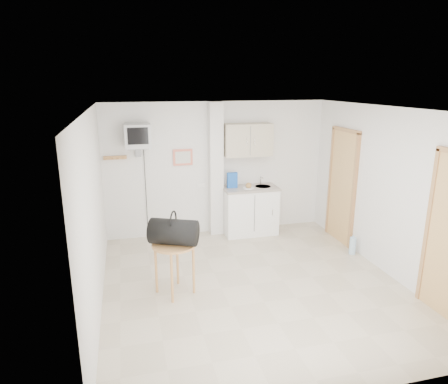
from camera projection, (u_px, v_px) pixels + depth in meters
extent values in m
plane|color=#C2B499|center=(253.00, 284.00, 5.79)|extent=(4.50, 4.50, 0.00)
cube|color=white|center=(217.00, 169.00, 7.56)|extent=(4.20, 0.04, 2.50)
cube|color=white|center=(339.00, 277.00, 3.36)|extent=(4.20, 0.04, 2.50)
cube|color=white|center=(94.00, 214.00, 4.96)|extent=(0.04, 4.50, 2.50)
cube|color=white|center=(388.00, 192.00, 5.95)|extent=(0.04, 4.50, 2.50)
cube|color=white|center=(256.00, 109.00, 5.12)|extent=(4.20, 4.50, 0.04)
cube|color=white|center=(216.00, 170.00, 7.45)|extent=(0.25, 0.22, 2.50)
cube|color=#E26E58|center=(183.00, 157.00, 7.33)|extent=(0.36, 0.03, 0.30)
cube|color=silver|center=(183.00, 157.00, 7.31)|extent=(0.28, 0.01, 0.22)
cube|color=#C68049|center=(115.00, 158.00, 7.02)|extent=(0.40, 0.05, 0.06)
cube|color=white|center=(201.00, 185.00, 7.55)|extent=(0.15, 0.02, 0.08)
cylinder|color=#C68049|center=(106.00, 159.00, 6.93)|extent=(0.02, 0.08, 0.02)
cylinder|color=#C68049|center=(112.00, 159.00, 6.95)|extent=(0.02, 0.08, 0.02)
cylinder|color=#C68049|center=(118.00, 159.00, 6.98)|extent=(0.02, 0.08, 0.02)
cylinder|color=#C68049|center=(124.00, 158.00, 7.00)|extent=(0.02, 0.08, 0.02)
cube|color=#AF733C|center=(342.00, 188.00, 7.18)|extent=(0.04, 0.75, 2.00)
cube|color=#986038|center=(342.00, 188.00, 7.18)|extent=(0.06, 0.87, 2.06)
cube|color=white|center=(250.00, 211.00, 7.66)|extent=(1.00, 0.55, 0.88)
cube|color=#A89A8E|center=(250.00, 188.00, 7.53)|extent=(1.03, 0.58, 0.04)
cylinder|color=#B7B7BA|center=(263.00, 188.00, 7.59)|extent=(0.30, 0.30, 0.05)
cylinder|color=#B7B7BA|center=(261.00, 180.00, 7.70)|extent=(0.02, 0.02, 0.16)
cylinder|color=#B7B7BA|center=(262.00, 177.00, 7.62)|extent=(0.02, 0.13, 0.02)
cube|color=beige|center=(248.00, 140.00, 7.39)|extent=(0.90, 0.32, 0.60)
cube|color=blue|center=(232.00, 180.00, 7.45)|extent=(0.19, 0.07, 0.29)
cylinder|color=white|center=(249.00, 188.00, 7.44)|extent=(0.22, 0.22, 0.01)
sphere|color=tan|center=(249.00, 186.00, 7.43)|extent=(0.11, 0.11, 0.11)
cube|color=slate|center=(138.00, 148.00, 6.94)|extent=(0.36, 0.32, 0.02)
cube|color=slate|center=(138.00, 151.00, 7.09)|extent=(0.10, 0.06, 0.20)
cube|color=#B6B6B9|center=(137.00, 136.00, 6.82)|extent=(0.44, 0.42, 0.40)
cube|color=black|center=(138.00, 136.00, 6.61)|extent=(0.34, 0.02, 0.28)
cylinder|color=black|center=(146.00, 193.00, 7.33)|extent=(0.01, 0.01, 1.73)
cylinder|color=#C68049|center=(174.00, 245.00, 5.38)|extent=(0.60, 0.60, 0.03)
cylinder|color=#C68049|center=(194.00, 270.00, 5.47)|extent=(0.04, 0.04, 0.70)
cylinder|color=#C68049|center=(177.00, 261.00, 5.73)|extent=(0.04, 0.04, 0.70)
cylinder|color=#C68049|center=(156.00, 269.00, 5.48)|extent=(0.04, 0.04, 0.70)
cylinder|color=#C68049|center=(172.00, 278.00, 5.23)|extent=(0.04, 0.04, 0.70)
cylinder|color=black|center=(174.00, 232.00, 5.31)|extent=(0.72, 0.58, 0.35)
torus|color=black|center=(173.00, 220.00, 5.27)|extent=(0.13, 0.25, 0.26)
cylinder|color=#A5CAE2|center=(353.00, 246.00, 6.78)|extent=(0.11, 0.11, 0.29)
cylinder|color=#A5CAE2|center=(353.00, 237.00, 6.74)|extent=(0.03, 0.03, 0.04)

